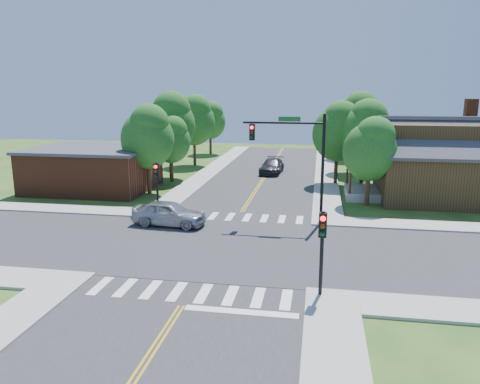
% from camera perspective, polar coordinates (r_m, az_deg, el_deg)
% --- Properties ---
extents(ground, '(100.00, 100.00, 0.00)m').
position_cam_1_polar(ground, '(26.60, -2.48, -6.71)').
color(ground, '#244917').
rests_on(ground, ground).
extents(road_ns, '(10.00, 90.00, 0.04)m').
position_cam_1_polar(road_ns, '(26.60, -2.48, -6.67)').
color(road_ns, '#2D2D30').
rests_on(road_ns, ground).
extents(road_ew, '(90.00, 10.00, 0.04)m').
position_cam_1_polar(road_ew, '(26.60, -2.48, -6.66)').
color(road_ew, '#2D2D30').
rests_on(road_ew, ground).
extents(intersection_patch, '(10.20, 10.20, 0.06)m').
position_cam_1_polar(intersection_patch, '(26.60, -2.48, -6.71)').
color(intersection_patch, '#2D2D30').
rests_on(intersection_patch, ground).
extents(sidewalk_ne, '(40.00, 40.00, 0.14)m').
position_cam_1_polar(sidewalk_ne, '(42.59, 23.69, -0.31)').
color(sidewalk_ne, '#9E9B93').
rests_on(sidewalk_ne, ground).
extents(sidewalk_nw, '(40.00, 40.00, 0.14)m').
position_cam_1_polar(sidewalk_nw, '(46.39, -17.66, 1.15)').
color(sidewalk_nw, '#9E9B93').
rests_on(sidewalk_nw, ground).
extents(crosswalk_north, '(8.85, 2.00, 0.01)m').
position_cam_1_polar(crosswalk_north, '(32.40, -0.17, -3.07)').
color(crosswalk_north, white).
rests_on(crosswalk_north, ground).
extents(crosswalk_south, '(8.85, 2.00, 0.01)m').
position_cam_1_polar(crosswalk_south, '(21.00, -6.10, -12.07)').
color(crosswalk_south, white).
rests_on(crosswalk_south, ground).
extents(centerline, '(0.30, 90.00, 0.01)m').
position_cam_1_polar(centerline, '(26.59, -2.48, -6.61)').
color(centerline, gold).
rests_on(centerline, ground).
extents(stop_bar, '(4.60, 0.45, 0.09)m').
position_cam_1_polar(stop_bar, '(19.29, 0.14, -14.50)').
color(stop_bar, white).
rests_on(stop_bar, ground).
extents(signal_mast_ne, '(5.30, 0.42, 7.20)m').
position_cam_1_polar(signal_mast_ne, '(30.42, 6.93, 5.06)').
color(signal_mast_ne, black).
rests_on(signal_mast_ne, ground).
extents(signal_pole_se, '(0.34, 0.42, 3.80)m').
position_cam_1_polar(signal_pole_se, '(19.88, 9.99, -5.54)').
color(signal_pole_se, black).
rests_on(signal_pole_se, ground).
extents(signal_pole_nw, '(0.34, 0.42, 3.80)m').
position_cam_1_polar(signal_pole_nw, '(32.62, -10.11, 1.56)').
color(signal_pole_nw, black).
rests_on(signal_pole_nw, ground).
extents(house_ne, '(13.05, 8.80, 7.11)m').
position_cam_1_polar(house_ne, '(40.35, 23.64, 3.75)').
color(house_ne, '#362612').
rests_on(house_ne, ground).
extents(building_nw, '(10.40, 8.40, 3.73)m').
position_cam_1_polar(building_nw, '(43.06, -17.48, 2.77)').
color(building_nw, brown).
rests_on(building_nw, ground).
extents(tree_e_a, '(3.99, 3.79, 6.79)m').
position_cam_1_polar(tree_e_a, '(36.18, 15.70, 5.22)').
color(tree_e_a, '#382314').
rests_on(tree_e_a, ground).
extents(tree_e_b, '(4.66, 4.43, 7.93)m').
position_cam_1_polar(tree_e_b, '(42.96, 14.99, 7.36)').
color(tree_e_b, '#382314').
rests_on(tree_e_b, ground).
extents(tree_e_c, '(5.01, 4.76, 8.52)m').
position_cam_1_polar(tree_e_c, '(50.43, 14.21, 8.55)').
color(tree_e_c, '#382314').
rests_on(tree_e_c, ground).
extents(tree_e_d, '(4.52, 4.29, 7.68)m').
position_cam_1_polar(tree_e_d, '(60.16, 13.15, 8.67)').
color(tree_e_d, '#382314').
rests_on(tree_e_d, ground).
extents(tree_w_a, '(4.44, 4.22, 7.55)m').
position_cam_1_polar(tree_w_a, '(39.77, -11.16, 6.80)').
color(tree_w_a, '#382314').
rests_on(tree_w_a, ground).
extents(tree_w_b, '(5.02, 4.77, 8.53)m').
position_cam_1_polar(tree_w_b, '(46.54, -8.51, 8.50)').
color(tree_w_b, '#382314').
rests_on(tree_w_b, ground).
extents(tree_w_c, '(4.78, 4.54, 8.12)m').
position_cam_1_polar(tree_w_c, '(54.19, -5.57, 8.85)').
color(tree_w_c, '#382314').
rests_on(tree_w_c, ground).
extents(tree_w_d, '(4.16, 3.95, 7.06)m').
position_cam_1_polar(tree_w_d, '(63.74, -3.59, 8.81)').
color(tree_w_d, '#382314').
rests_on(tree_w_d, ground).
extents(tree_house, '(4.54, 4.31, 7.72)m').
position_cam_1_polar(tree_house, '(43.66, 11.92, 7.41)').
color(tree_house, '#382314').
rests_on(tree_house, ground).
extents(tree_bldg, '(3.71, 3.52, 6.30)m').
position_cam_1_polar(tree_bldg, '(44.70, -8.37, 6.46)').
color(tree_bldg, '#382314').
rests_on(tree_bldg, ground).
extents(car_silver, '(2.88, 5.18, 1.64)m').
position_cam_1_polar(car_silver, '(30.64, -8.66, -2.63)').
color(car_silver, '#A8AAAF').
rests_on(car_silver, ground).
extents(car_dgrey, '(2.69, 5.39, 1.49)m').
position_cam_1_polar(car_dgrey, '(49.10, 3.91, 3.12)').
color(car_dgrey, '#282A2C').
rests_on(car_dgrey, ground).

